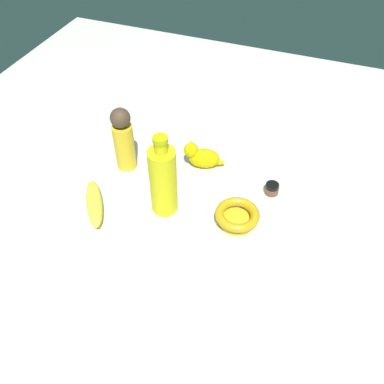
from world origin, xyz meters
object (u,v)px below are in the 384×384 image
Objects in this scene: nail_polish_jar at (272,189)px; banana at (94,203)px; bowl at (237,216)px; bottle_tall at (163,180)px; person_figure_adult at (123,139)px; cat_figurine at (201,156)px.

banana is at bearing -62.31° from nail_polish_jar.
bowl is 0.67× the size of banana.
bowl is at bearing -111.00° from banana.
banana is 0.22m from bottle_tall.
nail_polish_jar is at bearing 95.48° from person_figure_adult.
nail_polish_jar is at bearing -96.54° from banana.
bowl is at bearing 95.07° from bottle_tall.
bowl is at bearing 42.61° from cat_figurine.
bowl is 2.91× the size of nail_polish_jar.
banana is at bearing -76.77° from bowl.
bottle_tall is (0.12, 0.18, 0.00)m from person_figure_adult.
nail_polish_jar is at bearing 156.52° from bowl.
cat_figurine reaches higher than nail_polish_jar.
cat_figurine is (-0.20, 0.04, -0.07)m from bottle_tall.
nail_polish_jar is 0.24m from cat_figurine.
nail_polish_jar is (-0.17, 0.27, -0.09)m from bottle_tall.
bottle_tall is at bearing 56.15° from person_figure_adult.
nail_polish_jar is (-0.15, 0.06, -0.01)m from bowl.
bottle_tall is at bearing -58.61° from nail_polish_jar.
bowl and banana have the same top height.
person_figure_adult is 0.84× the size of bottle_tall.
person_figure_adult is 1.66× the size of cat_figurine.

